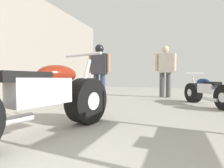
{
  "coord_description": "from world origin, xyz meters",
  "views": [
    {
      "loc": [
        0.93,
        0.33,
        0.65
      ],
      "look_at": [
        -0.29,
        3.43,
        0.54
      ],
      "focal_mm": 26.54,
      "sensor_mm": 36.0,
      "label": 1
    }
  ],
  "objects_px": {
    "motorcycle_maroon_cruiser": "(38,101)",
    "mechanic_with_helmet": "(99,67)",
    "motorcycle_black_naked": "(208,92)",
    "mechanic_in_blue": "(165,68)"
  },
  "relations": [
    {
      "from": "motorcycle_maroon_cruiser",
      "to": "mechanic_with_helmet",
      "type": "height_order",
      "value": "mechanic_with_helmet"
    },
    {
      "from": "motorcycle_black_naked",
      "to": "mechanic_in_blue",
      "type": "height_order",
      "value": "mechanic_in_blue"
    },
    {
      "from": "motorcycle_black_naked",
      "to": "mechanic_with_helmet",
      "type": "relative_size",
      "value": 1.01
    },
    {
      "from": "motorcycle_black_naked",
      "to": "motorcycle_maroon_cruiser",
      "type": "bearing_deg",
      "value": -123.32
    },
    {
      "from": "mechanic_in_blue",
      "to": "motorcycle_black_naked",
      "type": "bearing_deg",
      "value": -54.5
    },
    {
      "from": "motorcycle_maroon_cruiser",
      "to": "mechanic_with_helmet",
      "type": "distance_m",
      "value": 3.09
    },
    {
      "from": "motorcycle_maroon_cruiser",
      "to": "motorcycle_black_naked",
      "type": "height_order",
      "value": "motorcycle_maroon_cruiser"
    },
    {
      "from": "motorcycle_maroon_cruiser",
      "to": "mechanic_in_blue",
      "type": "relative_size",
      "value": 1.22
    },
    {
      "from": "motorcycle_black_naked",
      "to": "mechanic_in_blue",
      "type": "xyz_separation_m",
      "value": [
        -1.08,
        1.51,
        0.67
      ]
    },
    {
      "from": "motorcycle_maroon_cruiser",
      "to": "motorcycle_black_naked",
      "type": "distance_m",
      "value": 3.77
    }
  ]
}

